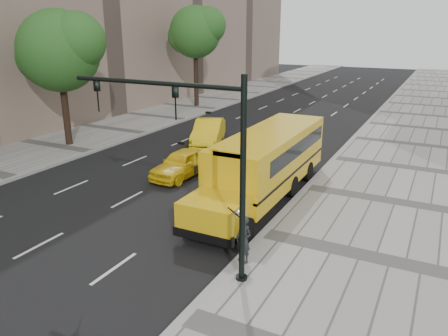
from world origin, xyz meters
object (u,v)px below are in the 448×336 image
at_px(tree_b, 60,50).
at_px(pedestrian, 244,240).
at_px(school_bus, 268,159).
at_px(taxi_far, 208,132).
at_px(traffic_signal, 200,151).
at_px(tree_c, 196,32).
at_px(taxi_near, 182,163).

distance_m(tree_b, pedestrian, 19.42).
height_order(tree_b, school_bus, tree_b).
xyz_separation_m(taxi_far, traffic_signal, (7.74, -14.36, 3.27)).
bearing_deg(school_bus, tree_c, 128.29).
height_order(school_bus, pedestrian, school_bus).
height_order(taxi_near, pedestrian, pedestrian).
bearing_deg(tree_c, taxi_near, -61.80).
bearing_deg(tree_b, pedestrian, -27.33).
xyz_separation_m(taxi_far, pedestrian, (8.76, -13.38, 0.13)).
bearing_deg(traffic_signal, pedestrian, 43.99).
height_order(tree_b, taxi_near, tree_b).
relative_size(school_bus, pedestrian, 7.16).
xyz_separation_m(tree_b, traffic_signal, (15.60, -9.57, -2.10)).
bearing_deg(taxi_near, traffic_signal, -50.73).
bearing_deg(pedestrian, taxi_near, 151.49).
bearing_deg(tree_c, school_bus, -51.71).
relative_size(tree_b, school_bus, 0.75).
distance_m(school_bus, taxi_far, 9.99).
height_order(taxi_near, taxi_far, taxi_far).
xyz_separation_m(tree_c, pedestrian, (16.62, -25.25, -6.17)).
bearing_deg(taxi_far, traffic_signal, -82.21).
bearing_deg(pedestrian, traffic_signal, -119.20).
xyz_separation_m(school_bus, taxi_far, (-7.05, 7.01, -0.94)).
xyz_separation_m(tree_c, taxi_near, (9.89, -18.44, -6.42)).
height_order(tree_b, traffic_signal, tree_b).
relative_size(taxi_near, traffic_signal, 0.65).
xyz_separation_m(taxi_near, traffic_signal, (5.71, -7.79, 3.39)).
relative_size(taxi_far, traffic_signal, 0.78).
bearing_deg(taxi_far, taxi_near, -93.36).
distance_m(school_bus, taxi_near, 5.15).
bearing_deg(tree_c, traffic_signal, -59.26).
bearing_deg(traffic_signal, taxi_near, 126.23).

